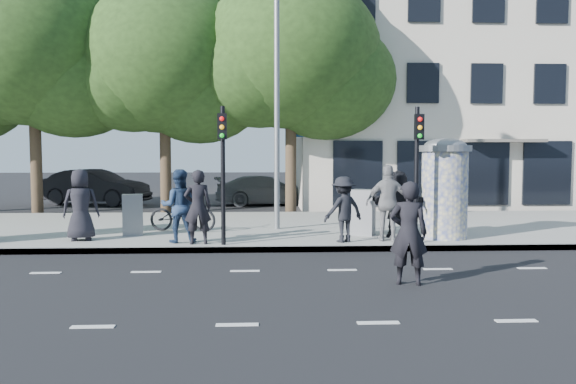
{
  "coord_description": "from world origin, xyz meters",
  "views": [
    {
      "loc": [
        0.36,
        -9.95,
        2.42
      ],
      "look_at": [
        0.98,
        3.5,
        1.47
      ],
      "focal_mm": 35.0,
      "sensor_mm": 36.0,
      "label": 1
    }
  ],
  "objects_px": {
    "ped_a": "(81,205)",
    "ped_b": "(198,207)",
    "ped_e": "(389,203)",
    "ped_f": "(398,204)",
    "car_right": "(266,190)",
    "bicycle": "(183,214)",
    "cabinet_left": "(133,215)",
    "street_lamp": "(277,71)",
    "cabinet_right": "(363,212)",
    "car_mid": "(95,187)",
    "traffic_pole_near": "(223,160)",
    "ad_column_right": "(445,186)",
    "ped_c": "(179,206)",
    "traffic_pole_far": "(417,160)",
    "man_road": "(408,233)",
    "ped_d": "(343,209)"
  },
  "relations": [
    {
      "from": "ped_a",
      "to": "ped_b",
      "type": "relative_size",
      "value": 1.0
    },
    {
      "from": "ped_e",
      "to": "ped_f",
      "type": "height_order",
      "value": "ped_e"
    },
    {
      "from": "car_right",
      "to": "bicycle",
      "type": "bearing_deg",
      "value": 156.09
    },
    {
      "from": "cabinet_left",
      "to": "ped_f",
      "type": "bearing_deg",
      "value": -16.75
    },
    {
      "from": "street_lamp",
      "to": "cabinet_right",
      "type": "distance_m",
      "value": 4.83
    },
    {
      "from": "car_mid",
      "to": "car_right",
      "type": "distance_m",
      "value": 7.96
    },
    {
      "from": "traffic_pole_near",
      "to": "street_lamp",
      "type": "height_order",
      "value": "street_lamp"
    },
    {
      "from": "cabinet_right",
      "to": "ped_f",
      "type": "bearing_deg",
      "value": -5.01
    },
    {
      "from": "street_lamp",
      "to": "car_mid",
      "type": "xyz_separation_m",
      "value": [
        -8.22,
        9.83,
        -3.97
      ]
    },
    {
      "from": "ad_column_right",
      "to": "ped_e",
      "type": "relative_size",
      "value": 1.35
    },
    {
      "from": "street_lamp",
      "to": "car_right",
      "type": "distance_m",
      "value": 10.27
    },
    {
      "from": "ped_f",
      "to": "cabinet_right",
      "type": "distance_m",
      "value": 1.02
    },
    {
      "from": "car_right",
      "to": "street_lamp",
      "type": "bearing_deg",
      "value": 171.9
    },
    {
      "from": "ped_c",
      "to": "bicycle",
      "type": "xyz_separation_m",
      "value": [
        -0.18,
        2.0,
        -0.41
      ]
    },
    {
      "from": "traffic_pole_near",
      "to": "traffic_pole_far",
      "type": "height_order",
      "value": "same"
    },
    {
      "from": "ped_b",
      "to": "ped_e",
      "type": "xyz_separation_m",
      "value": [
        4.84,
        0.27,
        0.06
      ]
    },
    {
      "from": "street_lamp",
      "to": "car_mid",
      "type": "height_order",
      "value": "street_lamp"
    },
    {
      "from": "ped_c",
      "to": "cabinet_left",
      "type": "bearing_deg",
      "value": -48.2
    },
    {
      "from": "street_lamp",
      "to": "man_road",
      "type": "relative_size",
      "value": 4.2
    },
    {
      "from": "car_mid",
      "to": "cabinet_right",
      "type": "bearing_deg",
      "value": -119.72
    },
    {
      "from": "man_road",
      "to": "cabinet_left",
      "type": "xyz_separation_m",
      "value": [
        -6.23,
        5.46,
        -0.24
      ]
    },
    {
      "from": "cabinet_right",
      "to": "car_mid",
      "type": "height_order",
      "value": "car_mid"
    },
    {
      "from": "ad_column_right",
      "to": "bicycle",
      "type": "relative_size",
      "value": 1.35
    },
    {
      "from": "ped_d",
      "to": "ped_f",
      "type": "bearing_deg",
      "value": -179.97
    },
    {
      "from": "ped_b",
      "to": "cabinet_left",
      "type": "relative_size",
      "value": 1.64
    },
    {
      "from": "cabinet_left",
      "to": "traffic_pole_far",
      "type": "bearing_deg",
      "value": -24.34
    },
    {
      "from": "ped_b",
      "to": "man_road",
      "type": "relative_size",
      "value": 0.97
    },
    {
      "from": "ped_b",
      "to": "car_right",
      "type": "height_order",
      "value": "ped_b"
    },
    {
      "from": "ped_c",
      "to": "cabinet_left",
      "type": "relative_size",
      "value": 1.64
    },
    {
      "from": "cabinet_left",
      "to": "man_road",
      "type": "bearing_deg",
      "value": -52.05
    },
    {
      "from": "traffic_pole_near",
      "to": "bicycle",
      "type": "bearing_deg",
      "value": 118.36
    },
    {
      "from": "street_lamp",
      "to": "man_road",
      "type": "xyz_separation_m",
      "value": [
        2.23,
        -6.52,
        -3.84
      ]
    },
    {
      "from": "ped_a",
      "to": "car_mid",
      "type": "height_order",
      "value": "ped_a"
    },
    {
      "from": "traffic_pole_near",
      "to": "ped_b",
      "type": "bearing_deg",
      "value": 164.38
    },
    {
      "from": "cabinet_right",
      "to": "ped_d",
      "type": "bearing_deg",
      "value": -96.91
    },
    {
      "from": "ped_b",
      "to": "ped_d",
      "type": "xyz_separation_m",
      "value": [
        3.66,
        0.16,
        -0.09
      ]
    },
    {
      "from": "ped_e",
      "to": "cabinet_right",
      "type": "bearing_deg",
      "value": -58.09
    },
    {
      "from": "traffic_pole_near",
      "to": "ped_d",
      "type": "bearing_deg",
      "value": 6.48
    },
    {
      "from": "ped_a",
      "to": "ped_e",
      "type": "distance_m",
      "value": 7.94
    },
    {
      "from": "ad_column_right",
      "to": "bicycle",
      "type": "height_order",
      "value": "ad_column_right"
    },
    {
      "from": "traffic_pole_far",
      "to": "ped_f",
      "type": "height_order",
      "value": "traffic_pole_far"
    },
    {
      "from": "bicycle",
      "to": "cabinet_left",
      "type": "height_order",
      "value": "cabinet_left"
    },
    {
      "from": "street_lamp",
      "to": "ped_e",
      "type": "xyz_separation_m",
      "value": [
        2.8,
        -2.4,
        -3.66
      ]
    },
    {
      "from": "man_road",
      "to": "traffic_pole_far",
      "type": "bearing_deg",
      "value": -95.36
    },
    {
      "from": "ped_e",
      "to": "car_mid",
      "type": "bearing_deg",
      "value": -39.37
    },
    {
      "from": "man_road",
      "to": "car_mid",
      "type": "bearing_deg",
      "value": -45.15
    },
    {
      "from": "ad_column_right",
      "to": "car_right",
      "type": "relative_size",
      "value": 0.57
    },
    {
      "from": "ped_e",
      "to": "bicycle",
      "type": "height_order",
      "value": "ped_e"
    },
    {
      "from": "traffic_pole_near",
      "to": "street_lamp",
      "type": "xyz_separation_m",
      "value": [
        1.4,
        2.84,
        2.56
      ]
    },
    {
      "from": "street_lamp",
      "to": "ped_b",
      "type": "distance_m",
      "value": 5.01
    }
  ]
}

